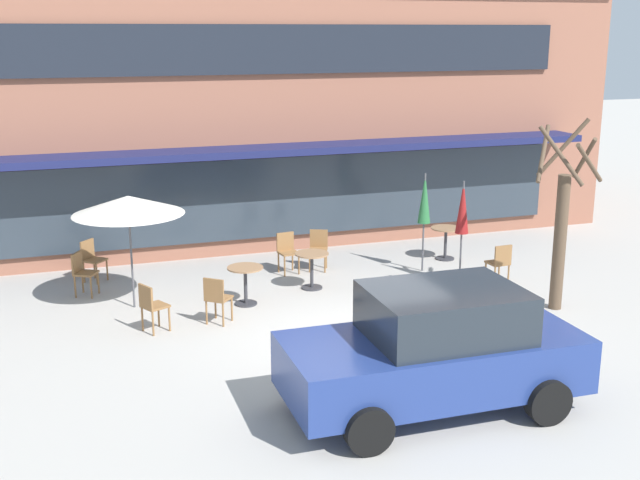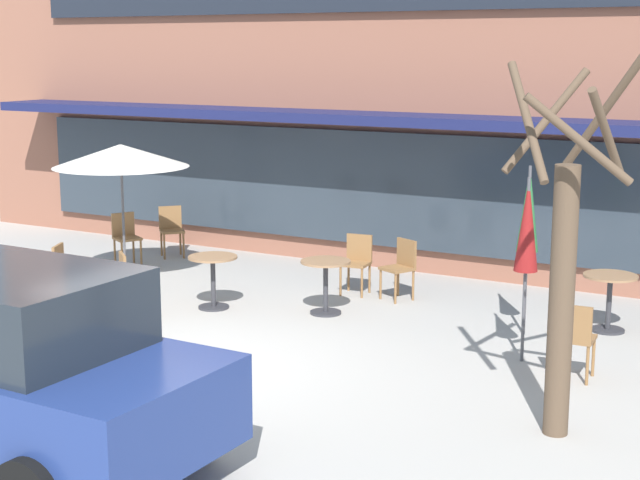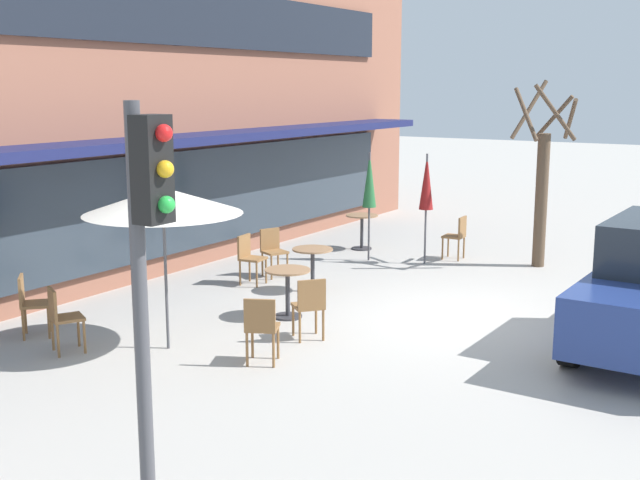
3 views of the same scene
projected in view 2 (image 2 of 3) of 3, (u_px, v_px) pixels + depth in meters
The scene contains 17 objects.
ground_plane at pixel (183, 371), 11.26m from camera, with size 80.00×80.00×0.00m, color #ADA8A0.
building_facade at pixel (490, 65), 19.12m from camera, with size 18.91×9.10×6.63m.
cafe_table_near_wall at pixel (610, 293), 12.76m from camera, with size 0.70×0.70×0.76m.
cafe_table_streetside at pixel (326, 278), 13.61m from camera, with size 0.70×0.70×0.76m.
cafe_table_by_tree at pixel (213, 273), 13.90m from camera, with size 0.70×0.70×0.76m.
patio_umbrella_green_folded at pixel (121, 156), 15.07m from camera, with size 2.10×2.10×2.20m.
patio_umbrella_cream_folded at pixel (529, 211), 12.41m from camera, with size 0.28×0.28×2.20m.
patio_umbrella_corner_open at pixel (527, 226), 11.32m from camera, with size 0.28×0.28×2.20m.
cafe_chair_0 at pixel (66, 270), 14.04m from camera, with size 0.53×0.53×0.89m.
cafe_chair_1 at pixel (171, 227), 17.38m from camera, with size 0.57×0.57×0.89m.
cafe_chair_2 at pixel (126, 235), 16.69m from camera, with size 0.54×0.54×0.89m.
cafe_chair_3 at pixel (401, 264), 14.40m from camera, with size 0.53×0.53×0.89m.
cafe_chair_4 at pixel (357, 259), 14.75m from camera, with size 0.45×0.45×0.89m.
cafe_chair_5 at pixel (131, 279), 13.50m from camera, with size 0.56×0.56×0.89m.
cafe_chair_6 at pixel (575, 335), 10.86m from camera, with size 0.42×0.42×0.89m.
parked_sedan at pixel (3, 366), 8.69m from camera, with size 4.23×2.07×1.76m.
street_tree at pixel (563, 267), 9.13m from camera, with size 1.30×1.30×3.62m.
Camera 2 is at (6.68, -8.58, 3.66)m, focal length 55.00 mm.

